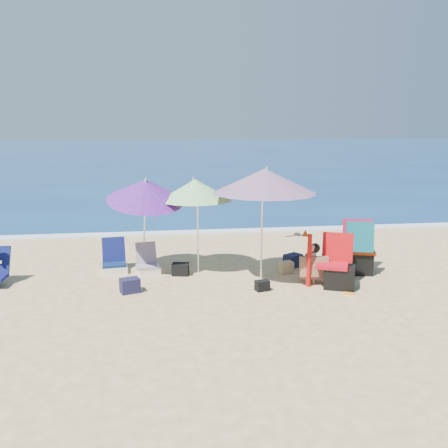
{
  "coord_description": "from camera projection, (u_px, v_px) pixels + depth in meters",
  "views": [
    {
      "loc": [
        -1.67,
        -9.01,
        3.19
      ],
      "look_at": [
        -0.3,
        1.0,
        1.1
      ],
      "focal_mm": 39.55,
      "sensor_mm": 36.0,
      "label": 1
    }
  ],
  "objects": [
    {
      "name": "sea",
      "position": [
        172.0,
        153.0,
        53.29
      ],
      "size": [
        120.0,
        80.0,
        0.12
      ],
      "color": "navy",
      "rests_on": "ground"
    },
    {
      "name": "foam",
      "position": [
        215.0,
        232.0,
        14.56
      ],
      "size": [
        120.0,
        0.5,
        0.04
      ],
      "color": "white",
      "rests_on": "ground"
    },
    {
      "name": "camp_chair_left",
      "position": [
        338.0,
        271.0,
        9.68
      ],
      "size": [
        0.89,
        0.79,
        1.05
      ],
      "color": "red",
      "rests_on": "ground"
    },
    {
      "name": "umbrella_blue",
      "position": [
        146.0,
        190.0,
        10.2
      ],
      "size": [
        1.98,
        2.03,
        2.21
      ],
      "color": "white",
      "rests_on": "ground"
    },
    {
      "name": "camp_chair_right",
      "position": [
        357.0,
        254.0,
        10.57
      ],
      "size": [
        0.95,
        0.85,
        1.18
      ],
      "color": "#C1370D",
      "rests_on": "ground"
    },
    {
      "name": "orange_item",
      "position": [
        349.0,
        294.0,
        9.31
      ],
      "size": [
        0.23,
        0.17,
        0.03
      ],
      "color": "orange",
      "rests_on": "ground"
    },
    {
      "name": "bag_navy_a",
      "position": [
        130.0,
        285.0,
        9.4
      ],
      "size": [
        0.42,
        0.36,
        0.28
      ],
      "color": "#1A1938",
      "rests_on": "ground"
    },
    {
      "name": "furled_umbrella",
      "position": [
        308.0,
        255.0,
        9.63
      ],
      "size": [
        0.25,
        0.18,
        1.17
      ],
      "color": "#B9100D",
      "rests_on": "ground"
    },
    {
      "name": "ground",
      "position": [
        246.0,
        289.0,
        9.61
      ],
      "size": [
        120.0,
        120.0,
        0.0
      ],
      "color": "#D8BC84",
      "rests_on": "ground"
    },
    {
      "name": "person_center",
      "position": [
        312.0,
        265.0,
        9.84
      ],
      "size": [
        0.59,
        0.51,
        0.83
      ],
      "color": "tan",
      "rests_on": "ground"
    },
    {
      "name": "umbrella_striped",
      "position": [
        195.0,
        190.0,
        10.36
      ],
      "size": [
        1.8,
        1.8,
        2.05
      ],
      "color": "white",
      "rests_on": "ground"
    },
    {
      "name": "bag_navy_b",
      "position": [
        293.0,
        260.0,
        11.09
      ],
      "size": [
        0.47,
        0.44,
        0.28
      ],
      "color": "#181C35",
      "rests_on": "ground"
    },
    {
      "name": "chair_rainbow",
      "position": [
        148.0,
        265.0,
        10.65
      ],
      "size": [
        0.55,
        0.62,
        0.62
      ],
      "color": "#E36750",
      "rests_on": "ground"
    },
    {
      "name": "bag_tan",
      "position": [
        286.0,
        267.0,
        10.62
      ],
      "size": [
        0.33,
        0.27,
        0.25
      ],
      "color": "tan",
      "rests_on": "ground"
    },
    {
      "name": "bag_black_a",
      "position": [
        180.0,
        269.0,
        10.48
      ],
      "size": [
        0.39,
        0.32,
        0.25
      ],
      "color": "black",
      "rests_on": "ground"
    },
    {
      "name": "chair_navy",
      "position": [
        115.0,
        263.0,
        10.71
      ],
      "size": [
        0.58,
        0.68,
        0.71
      ],
      "color": "#0C2047",
      "rests_on": "ground"
    },
    {
      "name": "bag_black_b",
      "position": [
        262.0,
        286.0,
        9.5
      ],
      "size": [
        0.3,
        0.24,
        0.2
      ],
      "color": "black",
      "rests_on": "ground"
    },
    {
      "name": "umbrella_turquoise",
      "position": [
        265.0,
        181.0,
        9.66
      ],
      "size": [
        2.23,
        2.23,
        2.34
      ],
      "color": "silver",
      "rests_on": "ground"
    }
  ]
}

